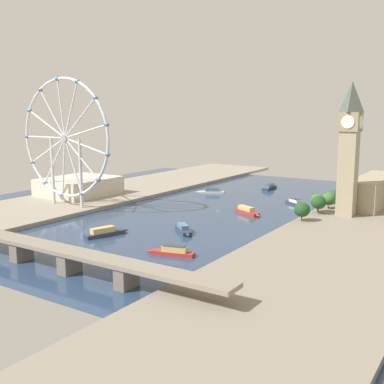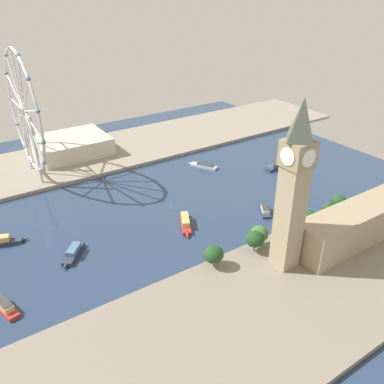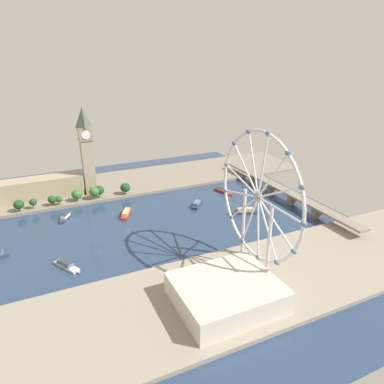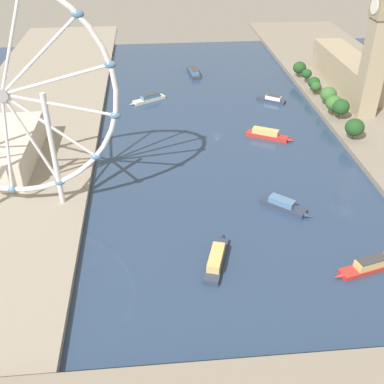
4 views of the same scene
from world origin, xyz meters
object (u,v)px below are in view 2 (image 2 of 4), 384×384
object	(u,v)px
riverside_hall	(72,145)
tour_boat_3	(265,210)
tour_boat_6	(278,165)
tour_boat_1	(204,165)
tour_boat_2	(185,223)
parliament_block	(357,224)
tour_boat_4	(73,253)
tour_boat_5	(3,305)
clock_tower	(293,186)
ferris_wheel	(24,112)

from	to	relation	value
riverside_hall	tour_boat_3	world-z (taller)	riverside_hall
tour_boat_6	riverside_hall	bearing A→B (deg)	132.74
tour_boat_1	tour_boat_2	xyz separation A→B (m)	(-69.77, 64.27, 0.42)
parliament_block	tour_boat_6	xyz separation A→B (m)	(107.74, -42.61, -12.03)
riverside_hall	tour_boat_6	size ratio (longest dim) A/B	1.99
tour_boat_1	tour_boat_3	xyz separation A→B (m)	(-85.98, 8.92, 0.04)
tour_boat_1	tour_boat_4	world-z (taller)	tour_boat_4
parliament_block	tour_boat_4	xyz separation A→B (m)	(83.42, 146.79, -12.14)
riverside_hall	tour_boat_3	size ratio (longest dim) A/B	3.05
parliament_block	tour_boat_1	bearing A→B (deg)	3.89
riverside_hall	tour_boat_6	distance (m)	185.35
riverside_hall	parliament_block	bearing A→B (deg)	-157.70
tour_boat_2	tour_boat_5	world-z (taller)	tour_boat_2
riverside_hall	tour_boat_4	size ratio (longest dim) A/B	2.86
tour_boat_5	tour_boat_4	bearing A→B (deg)	-77.76
tour_boat_5	riverside_hall	bearing A→B (deg)	-43.99
clock_tower	riverside_hall	world-z (taller)	clock_tower
ferris_wheel	tour_boat_5	xyz separation A→B (m)	(-140.62, 54.51, -53.31)
riverside_hall	tour_boat_6	bearing A→B (deg)	-132.00
tour_boat_6	ferris_wheel	bearing A→B (deg)	146.89
parliament_block	tour_boat_2	world-z (taller)	parliament_block
tour_boat_4	tour_boat_5	world-z (taller)	tour_boat_5
riverside_hall	tour_boat_4	xyz separation A→B (m)	(-148.22, 51.79, -8.47)
riverside_hall	tour_boat_4	world-z (taller)	riverside_hall
ferris_wheel	tour_boat_6	distance (m)	208.49
ferris_wheel	tour_boat_4	bearing A→B (deg)	174.61
tour_boat_2	tour_boat_4	xyz separation A→B (m)	(9.02, 72.71, -0.21)
clock_tower	tour_boat_6	bearing A→B (deg)	-43.32
ferris_wheel	tour_boat_5	world-z (taller)	ferris_wheel
tour_boat_3	tour_boat_6	bearing A→B (deg)	-17.38
riverside_hall	tour_boat_2	distance (m)	158.84
ferris_wheel	tour_boat_3	bearing A→B (deg)	-140.88
parliament_block	ferris_wheel	xyz separation A→B (m)	(201.90, 135.62, 41.24)
tour_boat_3	tour_boat_4	world-z (taller)	tour_boat_4
tour_boat_4	riverside_hall	bearing A→B (deg)	-157.90
tour_boat_5	parliament_block	bearing A→B (deg)	-122.67
tour_boat_2	tour_boat_6	world-z (taller)	tour_boat_2
clock_tower	tour_boat_1	xyz separation A→B (m)	(137.22, -42.64, -50.01)
clock_tower	tour_boat_3	world-z (taller)	clock_tower
tour_boat_2	tour_boat_6	xyz separation A→B (m)	(33.34, -116.68, -0.09)
tour_boat_1	tour_boat_6	world-z (taller)	tour_boat_6
tour_boat_3	tour_boat_5	size ratio (longest dim) A/B	0.72
tour_boat_2	tour_boat_4	distance (m)	73.27
clock_tower	tour_boat_1	size ratio (longest dim) A/B	3.61
tour_boat_6	clock_tower	bearing A→B (deg)	-138.58
riverside_hall	tour_boat_1	xyz separation A→B (m)	(-87.47, -85.20, -8.68)
tour_boat_1	tour_boat_6	xyz separation A→B (m)	(-36.43, -52.41, 0.32)
clock_tower	tour_boat_5	size ratio (longest dim) A/B	3.33
ferris_wheel	tour_boat_6	world-z (taller)	ferris_wheel
tour_boat_1	tour_boat_2	size ratio (longest dim) A/B	0.94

